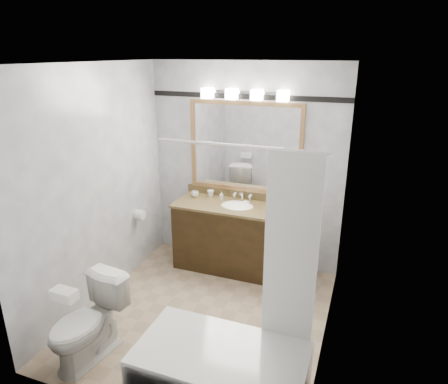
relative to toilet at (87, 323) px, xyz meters
The scene contains 14 objects.
room 1.46m from the toilet, 52.21° to the left, with size 2.42×2.62×2.52m.
vanity 2.07m from the toilet, 69.79° to the left, with size 1.53×0.58×0.97m.
mirror 2.58m from the toilet, 72.06° to the left, with size 1.40×0.04×1.10m.
vanity_light_bar 2.87m from the toilet, 71.63° to the left, with size 1.02×0.14×0.12m.
accent_stripe 2.90m from the toilet, 72.14° to the left, with size 2.40×0.01×0.06m, color black.
bathtub 1.27m from the toilet, ahead, with size 1.30×0.75×1.96m.
tp_roll 1.67m from the toilet, 105.07° to the left, with size 0.12×0.12×0.11m, color white.
toilet is the anchor object (origin of this frame).
tissue_box 0.46m from the toilet, 90.00° to the right, with size 0.21×0.11×0.08m, color white.
coffee_maker 2.42m from the toilet, 58.86° to the left, with size 0.19×0.23×0.35m.
cup_left 2.11m from the toilet, 86.72° to the left, with size 0.09×0.09×0.07m, color white.
cup_right 2.20m from the toilet, 82.00° to the left, with size 0.09×0.09×0.08m, color white.
soap_bottle_a 2.18m from the toilet, 77.37° to the left, with size 0.04×0.04×0.10m, color white.
soap_bar 2.26m from the toilet, 68.88° to the left, with size 0.07×0.04×0.02m, color beige.
Camera 1 is at (1.41, -3.20, 2.59)m, focal length 32.00 mm.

